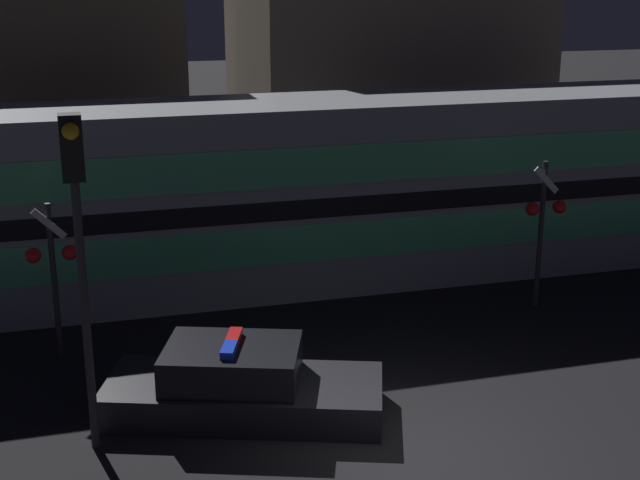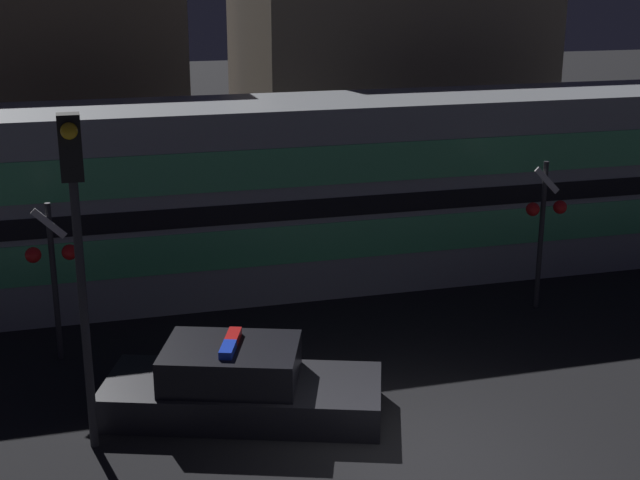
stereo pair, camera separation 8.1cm
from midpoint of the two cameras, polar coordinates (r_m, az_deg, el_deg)
ground_plane at (r=13.20m, az=6.80°, el=-13.85°), size 120.00×120.00×0.00m
train at (r=20.15m, az=3.59°, el=3.35°), size 23.54×2.88×4.06m
police_car at (r=14.24m, az=-5.01°, el=-9.31°), size 4.66×3.07×1.25m
crossing_signal_near at (r=18.53m, az=14.27°, el=1.31°), size 0.88×0.32×3.09m
crossing_signal_far at (r=16.19m, az=-16.60°, el=-1.52°), size 0.88×0.32×2.90m
traffic_light_corner at (r=12.55m, az=-15.17°, el=1.44°), size 0.30×0.46×4.91m
building_left at (r=26.01m, az=-17.82°, el=10.06°), size 7.93×5.23×8.01m
building_center at (r=29.25m, az=4.15°, el=12.05°), size 8.88×6.99×8.60m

